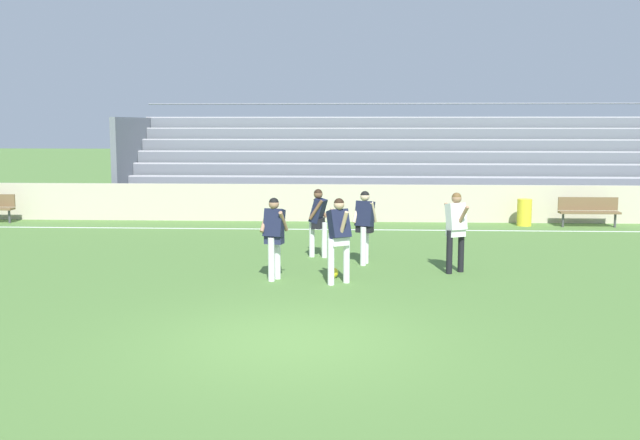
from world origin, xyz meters
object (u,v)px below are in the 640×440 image
Objects in this scene: trash_bin at (524,212)px; soccer_ball at (333,273)px; bench_near_wall_gap at (589,209)px; player_dark_dropping_back at (365,221)px; player_white_wide_right at (456,225)px; bleacher_stand at (424,162)px; player_dark_on_ball at (274,231)px; player_dark_overlapping at (339,233)px; player_dark_trailing_run at (318,217)px.

trash_bin reaches higher than soccer_ball.
bench_near_wall_gap is 9.39m from player_dark_dropping_back.
player_white_wide_right is 2.79m from soccer_ball.
player_dark_on_ball is at bearing -108.40° from bleacher_stand.
player_dark_on_ball reaches higher than player_dark_dropping_back.
player_dark_overlapping is (-7.40, -8.41, 0.47)m from bench_near_wall_gap.
player_white_wide_right is (3.73, 0.91, 0.03)m from player_dark_on_ball.
soccer_ball is at bearing 103.44° from player_dark_overlapping.
soccer_ball is (-5.63, -8.00, -0.30)m from trash_bin.
player_white_wide_right is (1.91, -0.85, 0.04)m from player_dark_dropping_back.
player_dark_trailing_run is at bearing 142.65° from player_dark_dropping_back.
trash_bin is 0.50× the size of player_dark_dropping_back.
player_dark_dropping_back is at bearing -127.42° from trash_bin.
player_white_wide_right is (2.99, -1.67, 0.06)m from player_dark_trailing_run.
trash_bin is at bearing 50.52° from player_dark_on_ball.
player_dark_dropping_back reaches higher than trash_bin.
trash_bin is 0.50× the size of player_dark_on_ball.
player_dark_trailing_run is (-6.06, -5.68, 0.54)m from trash_bin.
bench_near_wall_gap is 1.09× the size of player_dark_dropping_back.
player_dark_trailing_run is at bearing -136.87° from trash_bin.
player_dark_overlapping is 2.93m from player_dark_trailing_run.
player_dark_dropping_back is (-6.88, -6.37, 0.44)m from bench_near_wall_gap.
player_dark_on_ball is 1.03× the size of player_dark_trailing_run.
player_dark_overlapping is 2.71m from player_white_wide_right.
bleacher_stand reaches higher than player_dark_overlapping.
bench_near_wall_gap reaches higher than soccer_ball.
bleacher_stand is 6.31m from bench_near_wall_gap.
player_dark_trailing_run is at bearing 101.04° from player_dark_overlapping.
soccer_ball is at bearing -79.54° from player_dark_trailing_run.
bleacher_stand is 12.84× the size of player_dark_on_ball.
bench_near_wall_gap is 8.78m from player_white_wide_right.
soccer_ball is (1.18, 0.26, -0.88)m from player_dark_on_ball.
trash_bin is at bearing 43.13° from player_dark_trailing_run.
player_dark_on_ball is at bearing -137.00° from bench_near_wall_gap.
player_dark_dropping_back reaches higher than soccer_ball.
player_dark_on_ball is at bearing -106.09° from player_dark_trailing_run.
trash_bin is at bearing 57.25° from player_dark_overlapping.
bench_near_wall_gap is at bearing 55.40° from player_white_wide_right.
bench_near_wall_gap is 1.05× the size of player_white_wide_right.
bench_near_wall_gap is 10.90m from soccer_ball.
soccer_ball is (-0.65, -1.50, -0.87)m from player_dark_dropping_back.
soccer_ball is at bearing -165.70° from player_white_wide_right.
player_dark_overlapping is 2.11m from player_dark_dropping_back.
player_dark_trailing_run is at bearing -145.18° from bench_near_wall_gap.
bleacher_stand reaches higher than player_white_wide_right.
player_dark_on_ball is at bearing 167.44° from player_dark_overlapping.
player_dark_trailing_run is 3.43m from player_white_wide_right.
bleacher_stand reaches higher than player_dark_trailing_run.
player_dark_dropping_back is at bearing 66.42° from soccer_ball.
soccer_ball is at bearing 12.40° from player_dark_on_ball.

